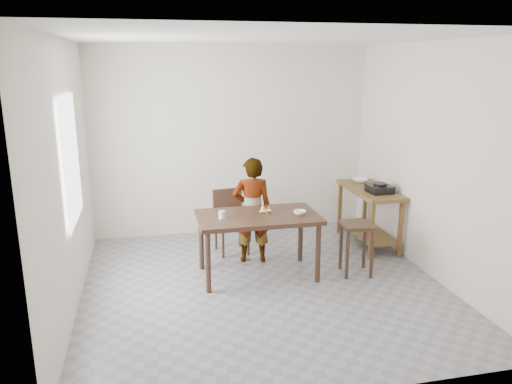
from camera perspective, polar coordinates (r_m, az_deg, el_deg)
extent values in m
cube|color=gray|center=(5.78, 0.88, -10.83)|extent=(4.00, 4.00, 0.04)
cube|color=white|center=(5.22, 1.00, 17.44)|extent=(4.00, 4.00, 0.04)
cube|color=silver|center=(7.28, -2.80, 5.82)|extent=(4.00, 0.04, 2.70)
cube|color=silver|center=(3.47, 8.77, -4.27)|extent=(4.00, 0.04, 2.70)
cube|color=silver|center=(5.25, -21.02, 1.40)|extent=(0.04, 4.00, 2.70)
cube|color=silver|center=(6.12, 19.68, 3.29)|extent=(0.04, 4.00, 2.70)
cube|color=white|center=(5.41, -20.35, 3.45)|extent=(0.02, 1.10, 1.30)
imported|color=white|center=(6.23, -0.45, -2.09)|extent=(0.53, 0.38, 1.34)
cylinder|color=white|center=(5.64, -3.93, -2.62)|extent=(0.09, 0.09, 0.09)
imported|color=white|center=(5.81, 4.99, -2.35)|extent=(0.18, 0.18, 0.05)
imported|color=white|center=(7.26, 11.79, 1.31)|extent=(0.29, 0.29, 0.06)
cube|color=black|center=(6.75, 13.96, 0.35)|extent=(0.31, 0.31, 0.10)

